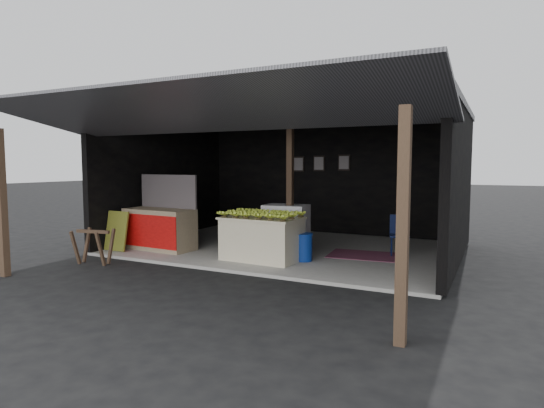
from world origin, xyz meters
The scene contains 13 objects.
ground centered at (0.00, 0.00, 0.00)m, with size 80.00×80.00×0.00m, color black.
concrete_slab centered at (0.00, 2.50, 0.03)m, with size 7.00×5.00×0.06m, color gray.
shophouse centered at (0.00, 2.82, 2.10)m, with size 7.40×7.29×3.02m.
banana_table centered at (0.11, 1.01, 0.48)m, with size 1.55×0.99×0.83m.
banana_pile centered at (0.11, 1.01, 0.97)m, with size 1.39×0.83×0.16m, color #CFD82D, non-canonical shape.
white_crate centered at (0.19, 1.93, 0.56)m, with size 0.94×0.68×1.00m.
neighbor_stall centered at (-2.40, 1.00, 0.55)m, with size 1.60×0.79×1.62m.
green_signboard centered at (-3.12, 0.45, 0.48)m, with size 0.56×0.04×0.85m, color black.
sawhorse centered at (-2.67, -0.58, 0.42)m, with size 0.70×0.69×0.66m.
water_barrel centered at (0.86, 1.29, 0.31)m, with size 0.34×0.34×0.50m, color navy.
plastic_chair centered at (2.39, 2.69, 0.54)m, with size 0.46×0.46×0.81m.
magenta_rug centered at (1.82, 2.30, 0.07)m, with size 1.50×1.00×0.01m, color maroon.
picture_frames centered at (-0.17, 4.89, 1.93)m, with size 1.62×0.04×0.46m.
Camera 1 is at (4.17, -6.66, 1.90)m, focal length 30.00 mm.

